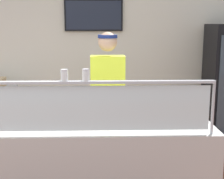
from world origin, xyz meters
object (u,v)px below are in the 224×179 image
pepper_flake_shaker (86,76)px  pizza_server (99,118)px  pizza_tray (96,119)px  worker_figure (108,100)px  parmesan_shaker (64,76)px

pepper_flake_shaker → pizza_server: bearing=75.2°
pizza_tray → worker_figure: worker_figure is taller
pizza_server → pepper_flake_shaker: 0.61m
parmesan_shaker → worker_figure: 1.19m
pepper_flake_shaker → worker_figure: bearing=79.3°
parmesan_shaker → worker_figure: (0.37, 1.05, -0.44)m
pizza_tray → pepper_flake_shaker: (-0.07, -0.40, 0.48)m
pizza_tray → pepper_flake_shaker: bearing=-99.5°
pizza_tray → worker_figure: bearing=78.6°
worker_figure → pizza_tray: bearing=-101.4°
pizza_server → pizza_tray: bearing=141.5°
pizza_server → worker_figure: 0.67m
pizza_server → pepper_flake_shaker: size_ratio=2.87×
parmesan_shaker → pepper_flake_shaker: pepper_flake_shaker is taller
pizza_server → pepper_flake_shaker: pepper_flake_shaker is taller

